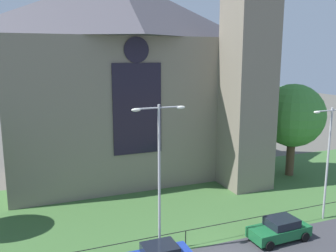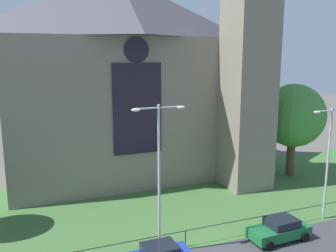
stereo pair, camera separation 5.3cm
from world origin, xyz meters
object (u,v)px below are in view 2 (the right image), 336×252
(church_building, at_px, (129,76))
(streetlamp_far, at_px, (329,150))
(tree_right_far, at_px, (293,116))
(parked_car_green, at_px, (279,229))
(streetlamp_near, at_px, (159,163))

(church_building, bearing_deg, streetlamp_far, -55.86)
(tree_right_far, height_order, parked_car_green, tree_right_far)
(church_building, bearing_deg, streetlamp_near, -99.40)
(tree_right_far, bearing_deg, streetlamp_near, -152.45)
(church_building, height_order, streetlamp_far, church_building)
(streetlamp_near, bearing_deg, parked_car_green, -9.89)
(church_building, xyz_separation_m, parked_car_green, (5.53, -17.34, -9.53))
(church_building, xyz_separation_m, streetlamp_far, (10.79, -15.91, -4.82))
(streetlamp_far, relative_size, parked_car_green, 2.03)
(church_building, height_order, streetlamp_near, church_building)
(church_building, distance_m, tree_right_far, 17.20)
(church_building, xyz_separation_m, streetlamp_near, (-2.64, -15.91, -4.33))
(tree_right_far, xyz_separation_m, streetlamp_near, (-18.05, -9.42, -0.34))
(streetlamp_near, distance_m, parked_car_green, 9.78)
(streetlamp_near, relative_size, parked_car_green, 2.24)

